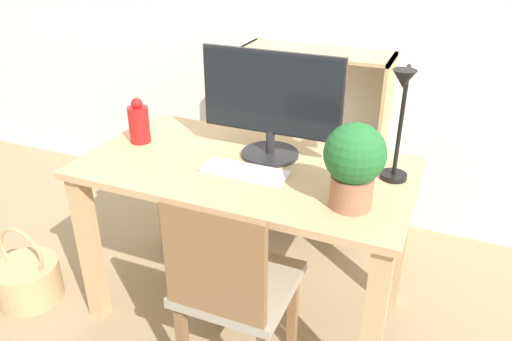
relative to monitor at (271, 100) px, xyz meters
name	(u,v)px	position (x,y,z in m)	size (l,w,h in m)	color
ground_plane	(248,306)	(-0.06, -0.12, -0.98)	(10.00, 10.00, 0.00)	#997F5B
desk	(247,195)	(-0.06, -0.12, -0.38)	(1.31, 0.70, 0.74)	tan
monitor	(271,100)	(0.00, 0.00, 0.00)	(0.58, 0.24, 0.43)	#232326
keyboard	(245,171)	(-0.03, -0.19, -0.23)	(0.33, 0.12, 0.02)	silver
vase	(139,123)	(-0.57, -0.09, -0.15)	(0.09, 0.09, 0.20)	red
desk_lamp	(400,116)	(0.50, -0.06, 0.03)	(0.10, 0.19, 0.44)	black
potted_plant	(354,162)	(0.40, -0.27, -0.07)	(0.21, 0.21, 0.30)	#9E6647
chair	(232,285)	(0.05, -0.49, -0.53)	(0.40, 0.40, 0.82)	#9E937F
bookshelf	(288,146)	(-0.17, 0.72, -0.53)	(0.79, 0.28, 1.01)	tan
basket	(28,279)	(-1.03, -0.45, -0.88)	(0.29, 0.29, 0.39)	tan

